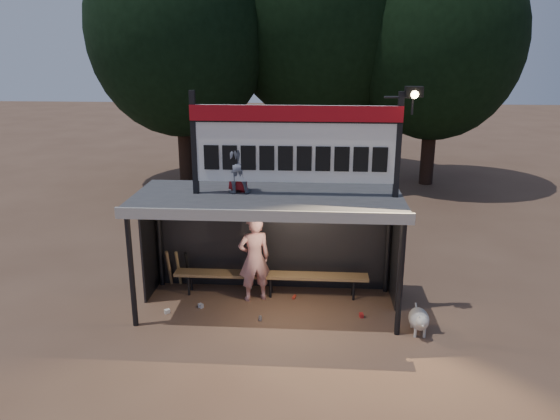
% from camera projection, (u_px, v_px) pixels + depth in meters
% --- Properties ---
extents(ground, '(80.00, 80.00, 0.00)m').
position_uv_depth(ground, '(269.00, 307.00, 10.84)').
color(ground, brown).
rests_on(ground, ground).
extents(player, '(0.77, 0.64, 1.79)m').
position_uv_depth(player, '(254.00, 258.00, 10.92)').
color(player, white).
rests_on(player, ground).
extents(child_a, '(0.58, 0.47, 1.12)m').
position_uv_depth(child_a, '(236.00, 163.00, 10.15)').
color(child_a, gray).
rests_on(child_a, dugout_shelter).
extents(child_b, '(0.58, 0.46, 1.04)m').
position_uv_depth(child_b, '(238.00, 164.00, 10.26)').
color(child_b, '#A91A1E').
rests_on(child_b, dugout_shelter).
extents(dugout_shelter, '(5.10, 2.08, 2.32)m').
position_uv_depth(dugout_shelter, '(269.00, 215.00, 10.54)').
color(dugout_shelter, '#3C3D3F').
rests_on(dugout_shelter, ground).
extents(scoreboard_assembly, '(4.10, 0.27, 1.99)m').
position_uv_depth(scoreboard_assembly, '(298.00, 141.00, 9.84)').
color(scoreboard_assembly, black).
rests_on(scoreboard_assembly, dugout_shelter).
extents(bench, '(4.00, 0.35, 0.48)m').
position_uv_depth(bench, '(271.00, 276.00, 11.24)').
color(bench, '#977347').
rests_on(bench, ground).
extents(tree_left, '(6.46, 6.46, 9.27)m').
position_uv_depth(tree_left, '(179.00, 30.00, 19.06)').
color(tree_left, black).
rests_on(tree_left, ground).
extents(tree_mid, '(7.22, 7.22, 10.36)m').
position_uv_depth(tree_mid, '(323.00, 12.00, 19.97)').
color(tree_mid, black).
rests_on(tree_mid, ground).
extents(tree_right, '(6.08, 6.08, 8.72)m').
position_uv_depth(tree_right, '(437.00, 39.00, 19.04)').
color(tree_right, black).
rests_on(tree_right, ground).
extents(dog, '(0.36, 0.81, 0.49)m').
position_uv_depth(dog, '(419.00, 319.00, 9.77)').
color(dog, beige).
rests_on(dog, ground).
extents(bats, '(0.47, 0.32, 0.84)m').
position_uv_depth(bats, '(178.00, 268.00, 11.63)').
color(bats, olive).
rests_on(bats, ground).
extents(litter, '(3.86, 1.51, 0.08)m').
position_uv_depth(litter, '(255.00, 305.00, 10.82)').
color(litter, red).
rests_on(litter, ground).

